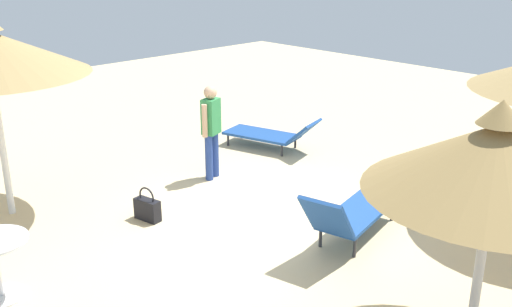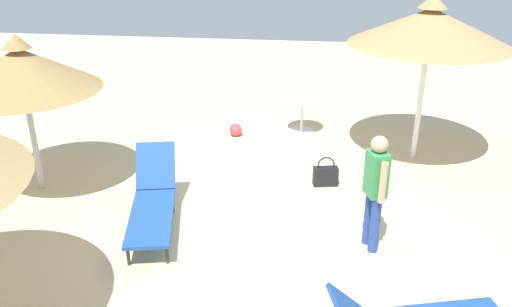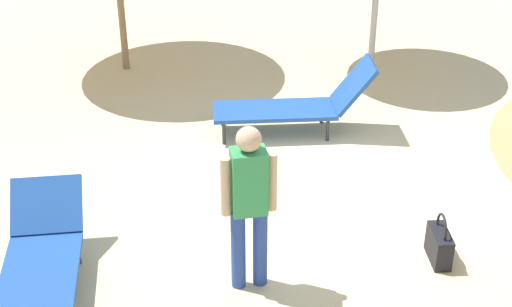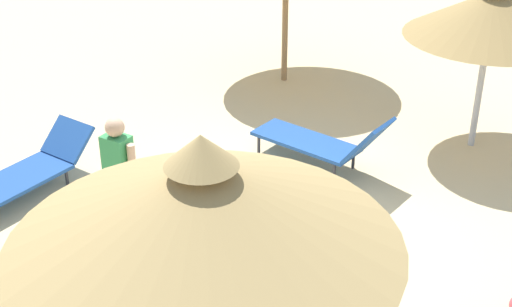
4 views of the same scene
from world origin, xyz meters
The scene contains 7 objects.
ground centered at (0.00, 0.00, -0.05)m, with size 24.00×24.00×0.10m, color beige.
parasol_umbrella_far_left centered at (-3.51, 0.42, 1.98)m, with size 2.31×2.31×2.51m.
parasol_umbrella_far_right centered at (2.66, 2.40, 2.38)m, with size 2.69×2.69×2.89m.
lounge_chair_edge centered at (2.00, -2.45, 0.31)m, with size 1.97×1.13×0.68m.
lounge_chair_near_right centered at (-1.35, -0.47, 0.41)m, with size 0.98×2.04×0.93m.
person_standing_near_left centered at (1.67, -0.64, 0.91)m, with size 0.31×0.47×1.60m.
handbag centered at (1.06, 1.08, 0.18)m, with size 0.43×0.23×0.51m.
Camera 4 is at (4.92, 5.68, 4.89)m, focal length 50.80 mm.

